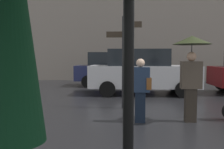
{
  "coord_description": "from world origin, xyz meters",
  "views": [
    {
      "loc": [
        -0.63,
        -2.58,
        1.58
      ],
      "look_at": [
        -1.08,
        5.95,
        0.97
      ],
      "focal_mm": 38.0,
      "sensor_mm": 36.0,
      "label": 1
    }
  ],
  "objects_px": {
    "folded_patio_umbrella_near": "(13,27)",
    "street_signpost": "(123,53)",
    "parked_car_distant": "(142,71)",
    "pedestrian_with_umbrella": "(192,58)",
    "parked_car_left": "(113,69)",
    "pedestrian_with_bag": "(141,86)"
  },
  "relations": [
    {
      "from": "pedestrian_with_umbrella",
      "to": "pedestrian_with_bag",
      "type": "height_order",
      "value": "pedestrian_with_umbrella"
    },
    {
      "from": "folded_patio_umbrella_near",
      "to": "street_signpost",
      "type": "distance_m",
      "value": 5.99
    },
    {
      "from": "pedestrian_with_umbrella",
      "to": "street_signpost",
      "type": "relative_size",
      "value": 0.74
    },
    {
      "from": "folded_patio_umbrella_near",
      "to": "parked_car_distant",
      "type": "relative_size",
      "value": 0.58
    },
    {
      "from": "pedestrian_with_umbrella",
      "to": "pedestrian_with_bag",
      "type": "xyz_separation_m",
      "value": [
        -1.22,
        -0.11,
        -0.69
      ]
    },
    {
      "from": "folded_patio_umbrella_near",
      "to": "street_signpost",
      "type": "bearing_deg",
      "value": 84.19
    },
    {
      "from": "parked_car_distant",
      "to": "pedestrian_with_bag",
      "type": "bearing_deg",
      "value": -78.62
    },
    {
      "from": "folded_patio_umbrella_near",
      "to": "parked_car_distant",
      "type": "xyz_separation_m",
      "value": [
        1.39,
        8.91,
        -0.78
      ]
    },
    {
      "from": "street_signpost",
      "to": "pedestrian_with_umbrella",
      "type": "bearing_deg",
      "value": -41.93
    },
    {
      "from": "pedestrian_with_bag",
      "to": "parked_car_left",
      "type": "bearing_deg",
      "value": 149.3
    },
    {
      "from": "pedestrian_with_umbrella",
      "to": "street_signpost",
      "type": "bearing_deg",
      "value": 41.9
    },
    {
      "from": "folded_patio_umbrella_near",
      "to": "parked_car_distant",
      "type": "bearing_deg",
      "value": 81.15
    },
    {
      "from": "parked_car_left",
      "to": "parked_car_distant",
      "type": "bearing_deg",
      "value": 111.93
    },
    {
      "from": "folded_patio_umbrella_near",
      "to": "parked_car_distant",
      "type": "distance_m",
      "value": 9.05
    },
    {
      "from": "pedestrian_with_umbrella",
      "to": "parked_car_left",
      "type": "distance_m",
      "value": 7.69
    },
    {
      "from": "parked_car_distant",
      "to": "street_signpost",
      "type": "distance_m",
      "value": 3.14
    },
    {
      "from": "parked_car_left",
      "to": "street_signpost",
      "type": "relative_size",
      "value": 1.5
    },
    {
      "from": "folded_patio_umbrella_near",
      "to": "pedestrian_with_umbrella",
      "type": "xyz_separation_m",
      "value": [
        2.26,
        4.48,
        -0.18
      ]
    },
    {
      "from": "parked_car_left",
      "to": "parked_car_distant",
      "type": "height_order",
      "value": "parked_car_distant"
    },
    {
      "from": "parked_car_distant",
      "to": "folded_patio_umbrella_near",
      "type": "bearing_deg",
      "value": -83.1
    },
    {
      "from": "folded_patio_umbrella_near",
      "to": "parked_car_distant",
      "type": "height_order",
      "value": "folded_patio_umbrella_near"
    },
    {
      "from": "folded_patio_umbrella_near",
      "to": "street_signpost",
      "type": "xyz_separation_m",
      "value": [
        0.61,
        5.96,
        -0.04
      ]
    }
  ]
}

